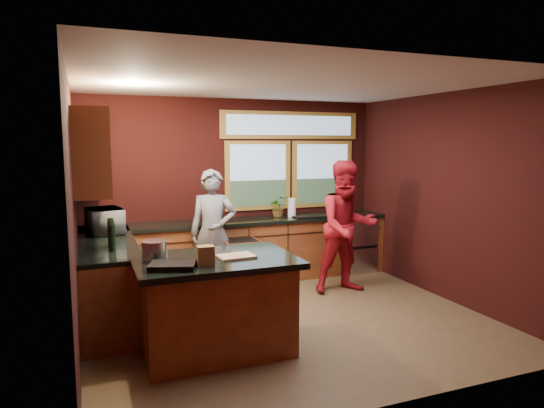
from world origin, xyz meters
TOP-DOWN VIEW (x-y plane):
  - floor at (0.00, 0.00)m, footprint 4.50×4.50m
  - room_shell at (-0.60, 0.32)m, footprint 4.52×4.02m
  - back_counter at (0.20, 1.70)m, footprint 4.50×0.64m
  - left_counter at (-1.95, 0.85)m, footprint 0.64×2.30m
  - island at (-1.00, -0.53)m, footprint 1.55×1.05m
  - person_grey at (-0.56, 1.25)m, footprint 0.72×0.58m
  - person_red at (1.18, 0.71)m, footprint 0.92×0.74m
  - microwave at (-1.92, 1.31)m, footprint 0.49×0.63m
  - potted_plant at (0.59, 1.75)m, footprint 0.29×0.25m
  - paper_towel at (0.79, 1.70)m, footprint 0.12×0.12m
  - cutting_board at (-0.80, -0.58)m, footprint 0.37×0.28m
  - stock_pot at (-1.55, -0.38)m, footprint 0.24×0.24m
  - paper_bag at (-1.15, -0.78)m, footprint 0.16×0.13m
  - black_tray at (-1.45, -0.78)m, footprint 0.47×0.39m

SIDE VIEW (x-z plane):
  - floor at x=0.00m, z-range 0.00..0.00m
  - back_counter at x=0.20m, z-range 0.00..0.93m
  - left_counter at x=-1.95m, z-range 0.00..0.93m
  - island at x=-1.00m, z-range 0.01..0.95m
  - person_grey at x=-0.56m, z-range 0.00..1.70m
  - person_red at x=1.18m, z-range 0.00..1.82m
  - cutting_board at x=-0.80m, z-range 0.94..0.96m
  - black_tray at x=-1.45m, z-range 0.94..0.99m
  - stock_pot at x=-1.55m, z-range 0.94..1.12m
  - paper_bag at x=-1.15m, z-range 0.94..1.12m
  - paper_towel at x=0.79m, z-range 0.93..1.21m
  - microwave at x=-1.92m, z-range 0.93..1.24m
  - potted_plant at x=0.59m, z-range 0.93..1.25m
  - room_shell at x=-0.60m, z-range 0.44..3.15m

